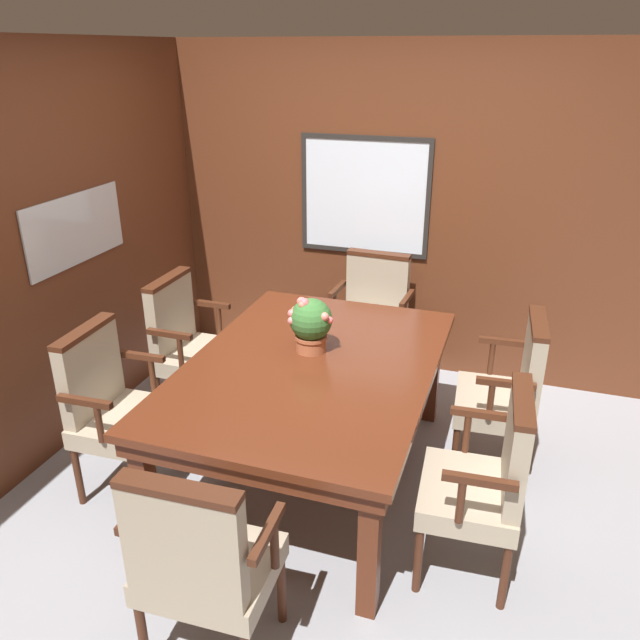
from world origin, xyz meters
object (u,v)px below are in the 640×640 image
at_px(dining_table, 312,377).
at_px(chair_head_near, 201,560).
at_px(chair_right_far, 509,388).
at_px(potted_plant, 311,323).
at_px(chair_left_near, 112,403).
at_px(chair_right_near, 486,476).
at_px(chair_head_far, 372,313).
at_px(chair_left_far, 188,340).

xyz_separation_m(dining_table, chair_head_near, (-0.00, -1.31, -0.13)).
xyz_separation_m(dining_table, chair_right_far, (1.07, 0.47, -0.13)).
xyz_separation_m(chair_head_near, potted_plant, (-0.05, 1.45, 0.39)).
bearing_deg(chair_left_near, chair_right_far, -69.57).
relative_size(chair_right_near, chair_head_far, 1.00).
bearing_deg(chair_right_far, chair_right_near, -7.35).
bearing_deg(chair_head_near, chair_left_far, -61.26).
height_order(chair_right_near, chair_left_far, same).
height_order(dining_table, chair_right_far, chair_right_far).
relative_size(dining_table, potted_plant, 5.76).
height_order(chair_head_near, chair_head_far, same).
distance_m(dining_table, chair_right_near, 1.10).
distance_m(chair_left_near, chair_left_far, 0.86).
distance_m(chair_right_far, chair_head_near, 2.07).
height_order(chair_left_near, chair_head_near, same).
relative_size(chair_right_far, chair_head_far, 1.00).
relative_size(chair_right_far, potted_plant, 2.96).
bearing_deg(chair_right_near, chair_head_near, -52.55).
xyz_separation_m(chair_left_near, potted_plant, (0.99, 0.56, 0.39)).
distance_m(chair_left_near, potted_plant, 1.20).
relative_size(chair_right_far, chair_left_near, 1.00).
relative_size(chair_head_near, chair_left_far, 1.00).
bearing_deg(chair_head_far, chair_right_near, -57.36).
bearing_deg(dining_table, chair_head_near, -90.16).
xyz_separation_m(chair_head_near, chair_head_far, (0.03, 2.61, 0.00)).
bearing_deg(chair_left_far, chair_left_near, -179.24).
relative_size(chair_right_far, chair_left_far, 1.00).
xyz_separation_m(chair_right_far, chair_left_near, (-2.11, -0.88, 0.00)).
distance_m(chair_right_near, potted_plant, 1.27).
height_order(chair_right_far, potted_plant, potted_plant).
height_order(chair_left_near, chair_left_far, same).
height_order(dining_table, potted_plant, potted_plant).
xyz_separation_m(dining_table, chair_head_far, (0.03, 1.31, -0.13)).
bearing_deg(chair_head_near, chair_right_near, -141.16).
height_order(dining_table, chair_left_near, chair_left_near).
bearing_deg(chair_right_far, dining_table, -70.17).
distance_m(dining_table, chair_right_far, 1.17).
relative_size(dining_table, chair_right_near, 1.95).
bearing_deg(chair_head_near, chair_head_far, -92.93).
bearing_deg(chair_left_far, chair_head_near, -148.75).
xyz_separation_m(chair_head_far, potted_plant, (-0.09, -1.16, 0.39)).
bearing_deg(chair_left_far, chair_head_far, -51.01).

